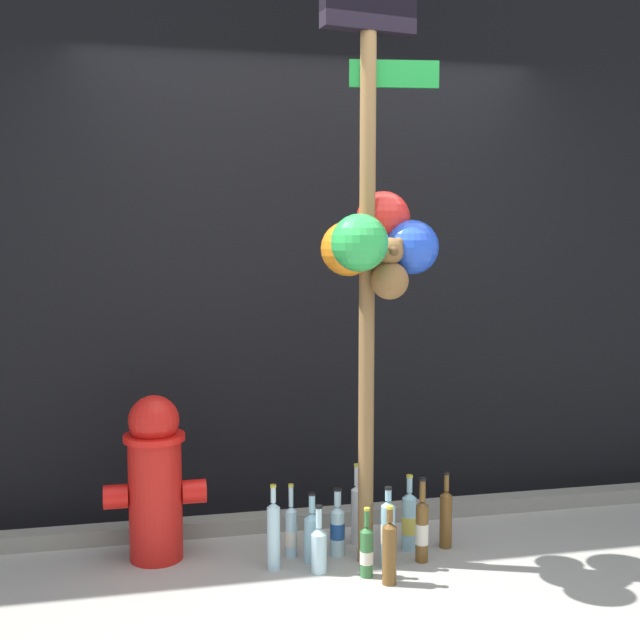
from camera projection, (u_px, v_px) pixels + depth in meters
name	position (u px, v px, depth m)	size (l,w,h in m)	color
ground_plane	(380.00, 615.00, 3.21)	(14.00, 14.00, 0.00)	#9E9B93
building_wall	(309.00, 177.00, 4.37)	(10.00, 0.20, 3.71)	black
curb_strip	(323.00, 517.00, 4.22)	(8.00, 0.12, 0.08)	gray
memorial_post	(374.00, 216.00, 3.56)	(0.55, 0.53, 2.79)	olive
fire_hydrant	(155.00, 477.00, 3.74)	(0.48, 0.29, 0.79)	red
bottle_0	(338.00, 529.00, 3.80)	(0.07, 0.07, 0.33)	#B2DBEA
bottle_1	(319.00, 548.00, 3.61)	(0.07, 0.07, 0.32)	#B2DBEA
bottle_2	(291.00, 531.00, 3.79)	(0.06, 0.06, 0.36)	#B2DBEA
bottle_3	(367.00, 551.00, 3.57)	(0.06, 0.06, 0.32)	#337038
bottle_4	(422.00, 529.00, 3.73)	(0.06, 0.06, 0.40)	brown
bottle_5	(389.00, 551.00, 3.49)	(0.06, 0.06, 0.35)	brown
bottle_6	(312.00, 535.00, 3.72)	(0.08, 0.08, 0.34)	#93CCE0
bottle_7	(274.00, 534.00, 3.64)	(0.06, 0.06, 0.40)	#B2DBEA
bottle_8	(388.00, 533.00, 3.66)	(0.07, 0.07, 0.38)	#93CCE0
bottle_9	(409.00, 521.00, 3.87)	(0.07, 0.07, 0.38)	#93CCE0
bottle_10	(446.00, 517.00, 3.90)	(0.06, 0.06, 0.38)	brown
bottle_11	(357.00, 511.00, 3.95)	(0.06, 0.06, 0.41)	silver
litter_0	(545.00, 506.00, 4.51)	(0.13, 0.08, 0.01)	#8C99B2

